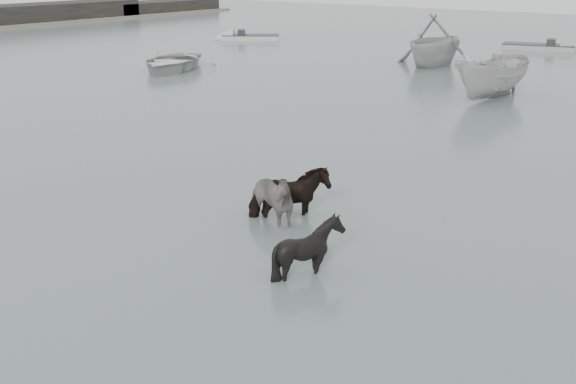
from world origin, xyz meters
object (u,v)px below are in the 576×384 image
(rowboat_lead, at_px, (171,60))
(pony_dark, at_px, (290,186))
(pony_pinto, at_px, (268,191))
(pony_black, at_px, (309,240))

(rowboat_lead, bearing_deg, pony_dark, -62.58)
(pony_pinto, distance_m, pony_black, 2.87)
(pony_black, height_order, rowboat_lead, pony_black)
(pony_dark, relative_size, rowboat_lead, 0.28)
(pony_dark, relative_size, pony_black, 1.11)
(pony_dark, bearing_deg, pony_pinto, 178.54)
(pony_dark, height_order, pony_black, pony_dark)
(pony_black, distance_m, rowboat_lead, 26.94)
(pony_pinto, distance_m, rowboat_lead, 24.08)
(pony_pinto, relative_size, pony_dark, 1.18)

